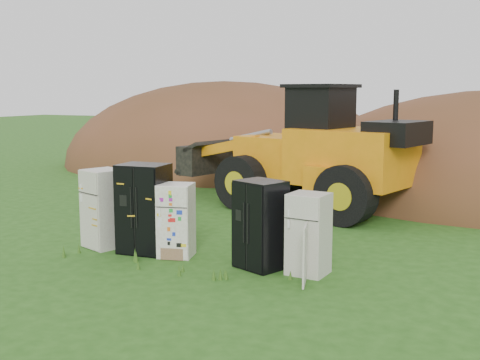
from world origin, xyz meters
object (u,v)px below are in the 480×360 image
object	(u,v)px
fridge_sticker	(176,220)
fridge_open_door	(309,234)
fridge_leftmost	(104,208)
fridge_black_side	(144,209)
fridge_black_right	(261,225)
wheel_loader	(294,147)

from	to	relation	value
fridge_sticker	fridge_open_door	bearing A→B (deg)	-14.35
fridge_leftmost	fridge_black_side	size ratio (longest dim) A/B	0.91
fridge_black_right	fridge_open_door	bearing A→B (deg)	23.33
fridge_leftmost	fridge_open_door	xyz separation A→B (m)	(4.88, 0.00, -0.10)
fridge_open_door	wheel_loader	distance (m)	6.90
fridge_black_right	fridge_open_door	xyz separation A→B (m)	(1.00, 0.02, -0.09)
fridge_black_side	fridge_black_right	bearing A→B (deg)	-5.45
fridge_leftmost	wheel_loader	xyz separation A→B (m)	(2.27, 6.30, 0.97)
fridge_black_right	wheel_loader	distance (m)	6.60
fridge_leftmost	wheel_loader	size ratio (longest dim) A/B	0.23
fridge_black_right	wheel_loader	size ratio (longest dim) A/B	0.23
fridge_sticker	fridge_black_right	xyz separation A→B (m)	(1.98, -0.02, 0.10)
fridge_black_side	fridge_sticker	world-z (taller)	fridge_black_side
fridge_black_right	wheel_loader	xyz separation A→B (m)	(-1.61, 6.32, 0.98)
fridge_black_side	fridge_open_door	bearing A→B (deg)	-5.00
fridge_black_side	wheel_loader	distance (m)	6.47
fridge_leftmost	fridge_sticker	bearing A→B (deg)	20.30
fridge_black_side	fridge_sticker	bearing A→B (deg)	-4.98
fridge_sticker	fridge_open_door	size ratio (longest dim) A/B	0.99
wheel_loader	fridge_black_side	bearing A→B (deg)	-86.18
fridge_leftmost	fridge_black_right	xyz separation A→B (m)	(3.88, -0.02, -0.00)
fridge_open_door	fridge_leftmost	bearing A→B (deg)	-174.40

